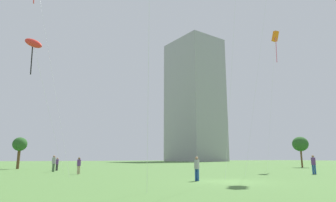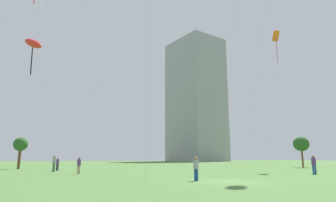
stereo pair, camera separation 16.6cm
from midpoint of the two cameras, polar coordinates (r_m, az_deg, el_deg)
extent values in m
plane|color=#4C7538|center=(20.46, 11.84, -15.51)|extent=(280.00, 280.00, 0.00)
cylinder|color=#3F593F|center=(36.03, -22.18, -12.29)|extent=(0.17, 0.17, 0.90)
cylinder|color=#3F593F|center=(36.18, -22.01, -12.30)|extent=(0.17, 0.17, 0.90)
cylinder|color=gray|center=(36.09, -22.00, -11.02)|extent=(0.41, 0.41, 0.71)
sphere|color=#997051|center=(36.08, -21.94, -10.26)|extent=(0.24, 0.24, 0.24)
cylinder|color=#2D2D33|center=(39.54, -21.39, -12.28)|extent=(0.15, 0.15, 0.78)
cylinder|color=#2D2D33|center=(39.45, -21.58, -12.27)|extent=(0.15, 0.15, 0.78)
cylinder|color=#593372|center=(39.48, -21.41, -11.26)|extent=(0.36, 0.36, 0.61)
sphere|color=#997051|center=(39.48, -21.37, -10.67)|extent=(0.21, 0.21, 0.21)
cylinder|color=tan|center=(30.36, -17.77, -13.02)|extent=(0.15, 0.15, 0.79)
cylinder|color=tan|center=(30.41, -17.47, -13.04)|extent=(0.15, 0.15, 0.79)
cylinder|color=#593372|center=(30.37, -17.54, -11.69)|extent=(0.36, 0.36, 0.63)
sphere|color=brown|center=(30.36, -17.49, -10.90)|extent=(0.21, 0.21, 0.21)
cylinder|color=#1E478C|center=(20.69, 5.38, -14.52)|extent=(0.15, 0.15, 0.81)
cylinder|color=#1E478C|center=(20.60, 5.78, -14.53)|extent=(0.15, 0.15, 0.81)
cylinder|color=gray|center=(20.62, 5.54, -12.51)|extent=(0.37, 0.37, 0.64)
sphere|color=#997051|center=(20.62, 5.52, -11.32)|extent=(0.22, 0.22, 0.22)
cylinder|color=#1E478C|center=(32.24, 27.23, -12.10)|extent=(0.17, 0.17, 0.90)
cylinder|color=#1E478C|center=(32.22, 26.90, -12.13)|extent=(0.17, 0.17, 0.90)
cylinder|color=#593372|center=(32.21, 26.93, -10.69)|extent=(0.41, 0.41, 0.71)
sphere|color=#997051|center=(32.21, 26.86, -9.85)|extent=(0.24, 0.24, 0.24)
cylinder|color=silver|center=(44.38, 19.88, 0.05)|extent=(1.46, 2.05, 19.60)
cube|color=orange|center=(46.94, 20.57, 12.03)|extent=(0.77, 0.96, 1.68)
cylinder|color=#E5598C|center=(46.15, 20.76, 9.56)|extent=(0.62, 0.81, 3.65)
cylinder|color=silver|center=(24.63, 12.63, 9.99)|extent=(2.07, 0.54, 20.82)
cylinder|color=silver|center=(32.02, 17.71, 8.55)|extent=(6.81, 2.25, 24.33)
cylinder|color=silver|center=(30.83, -22.70, 7.73)|extent=(4.85, 6.91, 22.36)
cylinder|color=silver|center=(28.82, -22.93, -1.59)|extent=(3.52, 1.70, 12.00)
ellipsoid|color=red|center=(29.64, -25.51, 10.41)|extent=(2.25, 2.46, 1.72)
cylinder|color=black|center=(29.09, -25.79, 7.33)|extent=(0.19, 0.44, 2.75)
cylinder|color=brown|center=(54.05, 25.09, -10.35)|extent=(0.28, 0.28, 2.99)
ellipsoid|color=#285623|center=(54.10, 24.87, -7.80)|extent=(2.61, 2.61, 2.45)
cylinder|color=brown|center=(47.37, -27.85, -10.21)|extent=(0.40, 0.40, 2.85)
ellipsoid|color=#285623|center=(47.41, -27.61, -7.65)|extent=(2.01, 2.01, 1.97)
cube|color=#939399|center=(137.12, 5.29, 0.24)|extent=(24.65, 27.85, 57.79)
camera|label=1|loc=(0.08, -90.15, 0.03)|focal=30.46mm
camera|label=2|loc=(0.08, 89.85, -0.03)|focal=30.46mm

